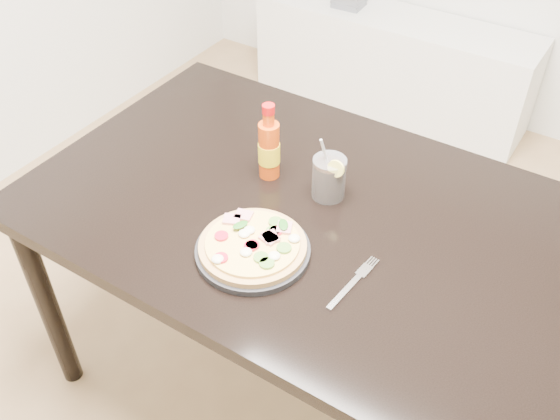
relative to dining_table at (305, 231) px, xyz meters
The scene contains 7 objects.
dining_table is the anchor object (origin of this frame).
plate 0.22m from the dining_table, 95.71° to the right, with size 0.27×0.27×0.02m, color black.
pizza 0.23m from the dining_table, 95.49° to the right, with size 0.25×0.25×0.03m.
hot_sauce_bottle 0.23m from the dining_table, 157.70° to the left, with size 0.06×0.06×0.22m.
cola_cup 0.16m from the dining_table, 72.93° to the left, with size 0.09×0.08×0.17m.
fork 0.28m from the dining_table, 35.84° to the right, with size 0.04×0.19×0.00m.
media_console 1.80m from the dining_table, 106.15° to the left, with size 1.40×0.34×0.50m, color white.
Camera 1 is at (0.26, -0.63, 1.78)m, focal length 40.00 mm.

